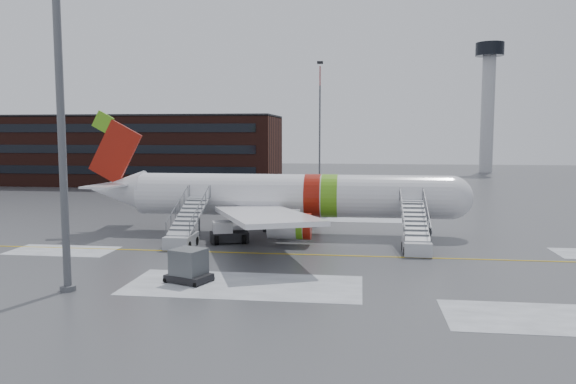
# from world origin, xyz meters

# --- Properties ---
(ground) EXTENTS (260.00, 260.00, 0.00)m
(ground) POSITION_xyz_m (0.00, 0.00, 0.00)
(ground) COLOR #494C4F
(ground) RESTS_ON ground
(airliner) EXTENTS (35.03, 32.97, 11.18)m
(airliner) POSITION_xyz_m (-6.35, 7.73, 3.42)
(airliner) COLOR white
(airliner) RESTS_ON ground
(airstair_fwd) EXTENTS (2.05, 7.70, 3.48)m
(airstair_fwd) POSITION_xyz_m (5.06, 1.19, 1.06)
(airstair_fwd) COLOR #B9BCC1
(airstair_fwd) RESTS_ON ground
(airstair_aft) EXTENTS (2.05, 7.70, 3.48)m
(airstair_aft) POSITION_xyz_m (-13.27, 1.19, 1.06)
(airstair_aft) COLOR #B0B4B8
(airstair_aft) RESTS_ON ground
(pushback_tug) EXTENTS (3.50, 3.05, 1.79)m
(pushback_tug) POSITION_xyz_m (-10.13, 2.76, 0.79)
(pushback_tug) COLOR black
(pushback_tug) RESTS_ON ground
(uld_container) EXTENTS (2.98, 2.58, 2.04)m
(uld_container) POSITION_xyz_m (-9.48, -9.68, 0.95)
(uld_container) COLOR black
(uld_container) RESTS_ON ground
(light_mast_near) EXTENTS (1.20, 1.20, 23.30)m
(light_mast_near) POSITION_xyz_m (-15.83, -12.41, 12.12)
(light_mast_near) COLOR #595B60
(light_mast_near) RESTS_ON ground
(terminal_building) EXTENTS (62.00, 16.11, 12.30)m
(terminal_building) POSITION_xyz_m (-45.00, 54.98, 6.20)
(terminal_building) COLOR #3F1E16
(terminal_building) RESTS_ON ground
(control_tower) EXTENTS (6.40, 6.40, 30.00)m
(control_tower) POSITION_xyz_m (30.00, 95.00, 18.75)
(control_tower) COLOR #B2B5BA
(control_tower) RESTS_ON ground
(light_mast_far_n) EXTENTS (1.20, 1.20, 24.25)m
(light_mast_far_n) POSITION_xyz_m (-8.00, 78.00, 13.84)
(light_mast_far_n) COLOR #595B60
(light_mast_far_n) RESTS_ON ground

